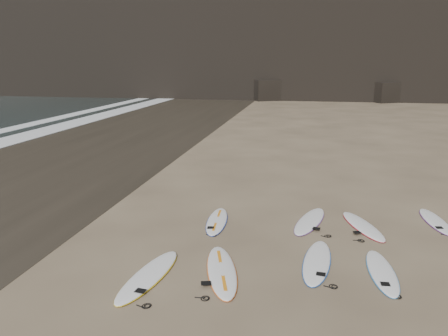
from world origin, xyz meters
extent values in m
plane|color=#897559|center=(0.00, 0.00, 0.00)|extent=(240.00, 240.00, 0.00)
cube|color=#383026|center=(-13.00, 10.00, 0.00)|extent=(12.00, 200.00, 0.01)
cube|color=black|center=(8.00, 45.00, 1.16)|extent=(4.23, 4.46, 2.33)
cube|color=black|center=(-6.00, 45.00, 1.25)|extent=(4.49, 4.76, 2.49)
ellipsoid|color=white|center=(-4.07, -1.27, 0.05)|extent=(1.01, 2.78, 0.10)
ellipsoid|color=white|center=(-2.48, -0.73, 0.05)|extent=(1.36, 2.76, 0.10)
ellipsoid|color=white|center=(-0.29, 0.18, 0.05)|extent=(0.89, 2.64, 0.09)
ellipsoid|color=white|center=(1.18, -0.07, 0.04)|extent=(0.68, 2.39, 0.08)
ellipsoid|color=white|center=(-3.25, 2.43, 0.04)|extent=(0.76, 2.42, 0.09)
ellipsoid|color=white|center=(-0.46, 2.97, 0.05)|extent=(1.26, 2.65, 0.09)
ellipsoid|color=white|center=(1.08, 2.84, 0.04)|extent=(1.38, 2.52, 0.09)
ellipsoid|color=white|center=(3.30, 3.67, 0.04)|extent=(0.76, 2.34, 0.08)
camera|label=1|loc=(-0.69, -9.84, 4.80)|focal=35.00mm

